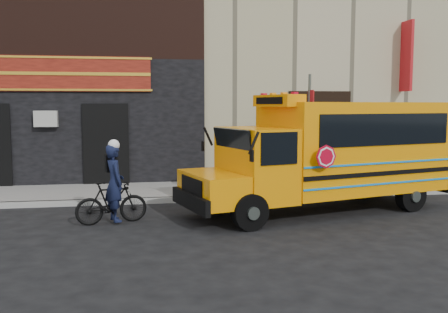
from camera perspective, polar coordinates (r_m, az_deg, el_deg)
name	(u,v)px	position (r m, az deg, el deg)	size (l,w,h in m)	color
ground	(235,223)	(11.51, 1.30, -7.55)	(120.00, 120.00, 0.00)	black
curb	(218,198)	(14.00, -0.72, -4.81)	(40.00, 0.20, 0.15)	#999993
sidewalk	(210,189)	(15.46, -1.58, -3.78)	(40.00, 3.00, 0.15)	slate
building	(188,23)	(21.82, -4.16, 14.99)	(20.00, 10.70, 12.00)	tan
school_bus	(332,151)	(12.88, 12.20, 0.57)	(7.22, 3.87, 2.92)	black
sign_pole	(309,132)	(14.25, 9.71, 2.83)	(0.09, 0.31, 3.53)	#48514B
bicycle	(112,202)	(11.60, -12.73, -5.14)	(0.46, 1.62, 0.97)	black
cyclist	(115,185)	(11.56, -12.39, -3.20)	(0.64, 0.42, 1.75)	black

